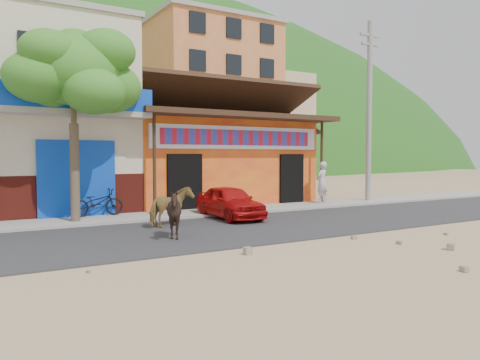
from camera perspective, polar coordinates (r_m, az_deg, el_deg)
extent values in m
plane|color=#9E825B|center=(12.07, 8.87, -7.25)|extent=(120.00, 120.00, 0.00)
cube|color=#28282B|center=(14.05, 2.30, -5.68)|extent=(60.00, 5.00, 0.04)
cube|color=gray|center=(17.05, -4.17, -4.01)|extent=(60.00, 2.00, 0.12)
cube|color=orange|center=(21.40, -4.23, 2.08)|extent=(8.00, 6.00, 3.60)
cube|color=beige|center=(19.28, -24.74, 6.77)|extent=(7.00, 6.00, 7.00)
cube|color=#CC723F|center=(37.25, -4.31, 8.94)|extent=(9.00, 9.00, 12.00)
cube|color=tan|center=(46.84, 2.30, 6.50)|extent=(8.00, 8.00, 10.00)
ellipsoid|color=#194C14|center=(80.09, -25.62, 9.78)|extent=(100.00, 40.00, 24.00)
cylinder|color=gray|center=(21.97, 15.46, 8.06)|extent=(0.24, 0.24, 8.00)
imported|color=olive|center=(14.00, -8.40, -3.25)|extent=(1.51, 1.05, 1.17)
imported|color=black|center=(11.98, -7.99, -4.14)|extent=(1.44, 1.38, 1.23)
imported|color=#AE0C0C|center=(15.66, -1.25, -2.69)|extent=(1.41, 3.26, 1.10)
imported|color=black|center=(16.27, -17.03, -2.64)|extent=(1.78, 0.71, 0.92)
imported|color=#BABABA|center=(20.31, 9.94, -0.25)|extent=(0.75, 0.63, 1.77)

